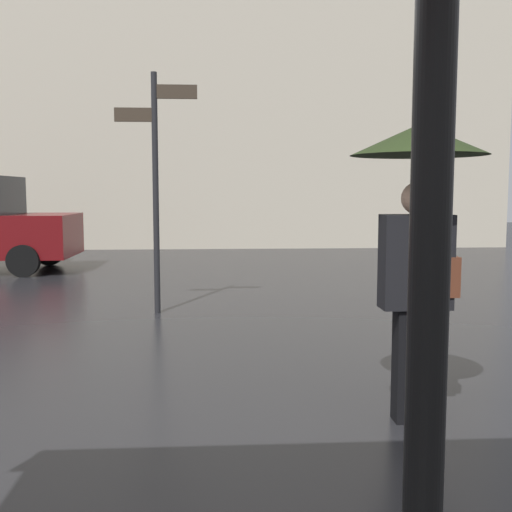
% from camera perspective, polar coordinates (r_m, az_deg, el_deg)
% --- Properties ---
extents(pedestrian_with_umbrella, '(0.94, 0.94, 2.09)m').
position_cam_1_polar(pedestrian_with_umbrella, '(4.47, 14.60, 4.98)').
color(pedestrian_with_umbrella, black).
rests_on(pedestrian_with_umbrella, ground).
extents(street_signpost, '(1.08, 0.08, 3.18)m').
position_cam_1_polar(street_signpost, '(8.42, -9.14, 7.80)').
color(street_signpost, black).
rests_on(street_signpost, ground).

